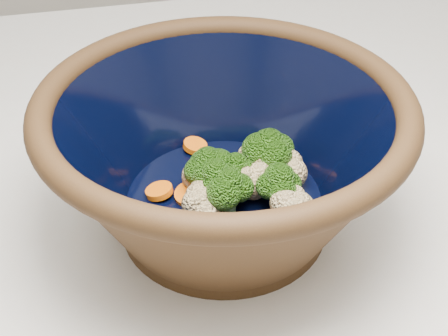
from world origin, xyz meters
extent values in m
cylinder|color=black|center=(-0.06, 0.03, 0.91)|extent=(0.20, 0.20, 0.01)
torus|color=black|center=(-0.06, 0.03, 1.04)|extent=(0.34, 0.34, 0.02)
cylinder|color=black|center=(-0.06, 0.03, 0.93)|extent=(0.19, 0.19, 0.00)
cylinder|color=#608442|center=(-0.08, 0.04, 0.94)|extent=(0.01, 0.01, 0.02)
ellipsoid|color=#376914|center=(-0.08, 0.04, 0.97)|extent=(0.04, 0.04, 0.04)
cylinder|color=#608442|center=(-0.07, 0.02, 0.94)|extent=(0.01, 0.01, 0.02)
ellipsoid|color=#376914|center=(-0.07, 0.02, 0.97)|extent=(0.04, 0.04, 0.04)
cylinder|color=#608442|center=(-0.06, 0.01, 0.94)|extent=(0.01, 0.01, 0.02)
ellipsoid|color=#376914|center=(-0.06, 0.01, 0.97)|extent=(0.04, 0.04, 0.04)
cylinder|color=#608442|center=(-0.05, 0.04, 0.94)|extent=(0.01, 0.01, 0.02)
ellipsoid|color=#376914|center=(-0.05, 0.04, 0.96)|extent=(0.04, 0.04, 0.03)
cylinder|color=#608442|center=(-0.01, 0.05, 0.94)|extent=(0.01, 0.01, 0.02)
ellipsoid|color=#376914|center=(-0.01, 0.05, 0.97)|extent=(0.05, 0.05, 0.04)
cylinder|color=#608442|center=(-0.02, 0.00, 0.94)|extent=(0.01, 0.01, 0.02)
ellipsoid|color=#376914|center=(-0.02, 0.00, 0.97)|extent=(0.04, 0.04, 0.04)
sphere|color=beige|center=(-0.02, 0.05, 0.95)|extent=(0.03, 0.03, 0.03)
sphere|color=beige|center=(0.01, 0.03, 0.95)|extent=(0.03, 0.03, 0.03)
sphere|color=beige|center=(-0.09, -0.01, 0.95)|extent=(0.03, 0.03, 0.03)
sphere|color=beige|center=(-0.08, 0.02, 0.95)|extent=(0.03, 0.03, 0.03)
sphere|color=beige|center=(-0.01, -0.02, 0.95)|extent=(0.03, 0.03, 0.03)
sphere|color=beige|center=(-0.06, 0.03, 0.95)|extent=(0.03, 0.03, 0.03)
sphere|color=beige|center=(-0.07, 0.02, 0.95)|extent=(0.03, 0.03, 0.03)
sphere|color=beige|center=(-0.09, 0.05, 0.95)|extent=(0.03, 0.03, 0.03)
sphere|color=beige|center=(-0.04, 0.02, 0.95)|extent=(0.03, 0.03, 0.03)
cylinder|color=orange|center=(-0.12, 0.05, 0.94)|extent=(0.03, 0.03, 0.01)
cylinder|color=orange|center=(0.00, 0.07, 0.94)|extent=(0.02, 0.02, 0.01)
cylinder|color=orange|center=(-0.07, -0.05, 0.94)|extent=(0.03, 0.03, 0.01)
cylinder|color=orange|center=(-0.07, 0.11, 0.94)|extent=(0.03, 0.03, 0.01)
cylinder|color=orange|center=(-0.09, 0.03, 0.94)|extent=(0.03, 0.03, 0.01)
camera|label=1|loc=(-0.17, -0.43, 1.33)|focal=50.00mm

